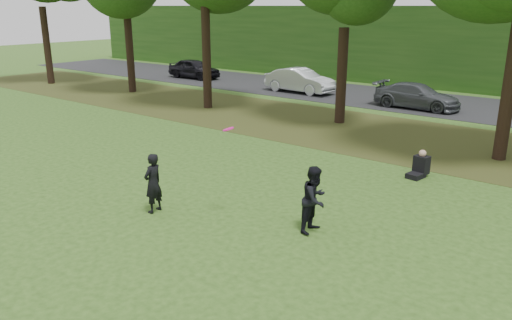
# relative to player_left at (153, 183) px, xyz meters

# --- Properties ---
(ground) EXTENTS (120.00, 120.00, 0.00)m
(ground) POSITION_rel_player_left_xyz_m (1.77, -2.06, -0.77)
(ground) COLOR #294616
(ground) RESTS_ON ground
(leaf_litter) EXTENTS (60.00, 7.00, 0.01)m
(leaf_litter) POSITION_rel_player_left_xyz_m (1.77, 10.94, -0.76)
(leaf_litter) COLOR #423A17
(leaf_litter) RESTS_ON ground
(street) EXTENTS (70.00, 7.00, 0.02)m
(street) POSITION_rel_player_left_xyz_m (1.77, 18.94, -0.76)
(street) COLOR black
(street) RESTS_ON ground
(far_hedge) EXTENTS (70.00, 3.00, 5.00)m
(far_hedge) POSITION_rel_player_left_xyz_m (1.77, 24.94, 1.73)
(far_hedge) COLOR #1E4614
(far_hedge) RESTS_ON ground
(player_left) EXTENTS (0.43, 0.60, 1.53)m
(player_left) POSITION_rel_player_left_xyz_m (0.00, 0.00, 0.00)
(player_left) COLOR black
(player_left) RESTS_ON ground
(player_right) EXTENTS (0.61, 0.78, 1.57)m
(player_right) POSITION_rel_player_left_xyz_m (3.78, 1.52, 0.02)
(player_right) COLOR black
(player_right) RESTS_ON ground
(parked_cars) EXTENTS (38.21, 3.99, 1.43)m
(parked_cars) POSITION_rel_player_left_xyz_m (1.58, 17.76, -0.06)
(parked_cars) COLOR black
(parked_cars) RESTS_ON street
(frisbee) EXTENTS (0.37, 0.38, 0.13)m
(frisbee) POSITION_rel_player_left_xyz_m (1.76, 0.87, 1.48)
(frisbee) COLOR #FC1597
(frisbee) RESTS_ON ground
(seated_person) EXTENTS (0.53, 0.79, 0.83)m
(seated_person) POSITION_rel_player_left_xyz_m (4.29, 6.80, -0.45)
(seated_person) COLOR black
(seated_person) RESTS_ON ground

